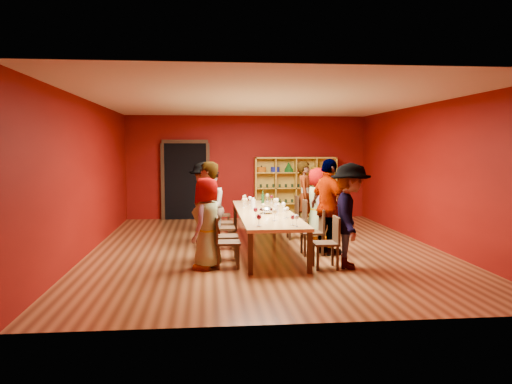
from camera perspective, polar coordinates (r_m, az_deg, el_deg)
room_shell at (r=10.19m, az=1.03°, el=1.90°), size 7.10×9.10×3.04m
tasting_table at (r=10.27m, az=1.02°, el=-2.57°), size 1.10×4.50×0.75m
doorway at (r=14.59m, az=-8.06°, el=1.30°), size 1.40×0.17×2.30m
shelving_unit at (r=14.69m, az=4.49°, el=0.82°), size 2.40×0.40×1.80m
chair_person_left_0 at (r=8.64m, az=-3.77°, el=-5.38°), size 0.42×0.42×0.89m
person_left_0 at (r=8.59m, az=-5.59°, el=-3.54°), size 0.68×0.86×1.56m
chair_person_left_1 at (r=9.23m, az=-3.89°, el=-4.71°), size 0.42×0.42×0.89m
person_left_1 at (r=9.17m, az=-5.62°, el=-2.19°), size 0.71×0.80×1.81m
chair_person_left_2 at (r=10.20m, az=-4.06°, el=-3.78°), size 0.42×0.42×0.89m
person_left_2 at (r=10.15m, az=-5.43°, el=-1.83°), size 0.46×0.83×1.70m
chair_person_left_3 at (r=10.93m, az=-4.16°, el=-3.20°), size 0.42×0.42×0.89m
person_left_3 at (r=10.87m, az=-5.91°, el=-1.20°), size 0.72×1.22×1.76m
chair_person_left_4 at (r=12.21m, az=-4.32°, el=-2.33°), size 0.42×0.42×0.89m
person_left_4 at (r=12.17m, az=-5.75°, el=-0.80°), size 0.48×0.98×1.65m
chair_person_right_0 at (r=8.66m, az=8.46°, el=-5.40°), size 0.42×0.42×0.89m
person_right_0 at (r=8.69m, az=10.70°, el=-2.68°), size 0.77×1.25×1.81m
chair_person_right_1 at (r=9.72m, az=6.88°, el=-4.25°), size 0.42×0.42×0.89m
person_right_1 at (r=9.72m, az=8.32°, el=-1.70°), size 0.86×1.19×1.85m
chair_person_right_3 at (r=11.36m, az=5.03°, el=-2.89°), size 0.42×0.42×0.89m
person_right_3 at (r=11.41m, az=7.05°, el=-1.29°), size 0.51×0.83×1.62m
chair_person_right_4 at (r=12.35m, az=4.17°, el=-2.25°), size 0.42×0.42×0.89m
person_right_4 at (r=12.36m, az=5.62°, el=-0.51°), size 0.63×0.74×1.74m
wine_glass_0 at (r=9.00m, az=2.13°, el=-2.28°), size 0.09×0.09×0.22m
wine_glass_1 at (r=10.30m, az=2.56°, el=-1.53°), size 0.07×0.07×0.18m
wine_glass_2 at (r=8.50m, az=4.22°, el=-2.95°), size 0.07×0.07×0.18m
wine_glass_3 at (r=8.35m, az=0.35°, el=-2.94°), size 0.08×0.08×0.20m
wine_glass_4 at (r=10.22m, az=3.16°, el=-1.47°), size 0.08×0.08×0.21m
wine_glass_5 at (r=9.34m, az=-0.05°, el=-2.10°), size 0.08×0.08×0.20m
wine_glass_6 at (r=11.01m, az=-1.43°, el=-0.97°), size 0.09×0.09×0.21m
wine_glass_7 at (r=12.15m, az=-1.28°, el=-0.54°), size 0.07×0.07×0.18m
wine_glass_8 at (r=9.86m, az=0.85°, el=-1.65°), size 0.09×0.09×0.22m
wine_glass_9 at (r=12.21m, az=1.30°, el=-0.43°), size 0.08×0.08×0.20m
wine_glass_10 at (r=9.43m, az=3.56°, el=-2.04°), size 0.08×0.08×0.20m
wine_glass_11 at (r=8.34m, az=4.64°, el=-2.96°), size 0.08×0.08×0.21m
wine_glass_12 at (r=11.57m, az=-0.69°, el=-0.74°), size 0.08×0.08×0.20m
wine_glass_13 at (r=11.95m, az=1.79°, el=-0.58°), size 0.08×0.08×0.19m
wine_glass_14 at (r=11.97m, az=-1.41°, el=-0.60°), size 0.07×0.07×0.18m
wine_glass_15 at (r=9.28m, az=3.35°, el=-2.15°), size 0.08×0.08×0.20m
wine_glass_16 at (r=8.44m, az=0.31°, el=-2.89°), size 0.08×0.08×0.20m
wine_glass_17 at (r=11.24m, az=2.17°, el=-0.97°), size 0.07×0.07×0.18m
wine_glass_18 at (r=11.27m, az=-1.15°, el=-0.92°), size 0.08×0.08×0.19m
wine_glass_19 at (r=11.12m, az=2.41°, el=-0.97°), size 0.08×0.08×0.20m
spittoon_bowl at (r=10.00m, az=1.18°, el=-2.10°), size 0.28×0.28×0.16m
carafe_a at (r=10.62m, az=-0.32°, el=-1.41°), size 0.13×0.13×0.26m
carafe_b at (r=9.80m, az=2.28°, el=-2.00°), size 0.11×0.11×0.24m
wine_bottle at (r=11.86m, az=0.78°, el=-0.74°), size 0.09×0.09×0.30m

